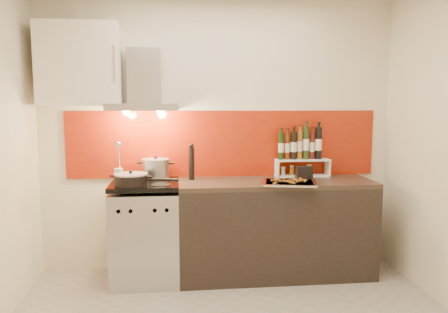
{
  "coord_description": "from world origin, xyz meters",
  "views": [
    {
      "loc": [
        -0.41,
        -2.81,
        1.62
      ],
      "look_at": [
        0.0,
        0.95,
        1.15
      ],
      "focal_mm": 35.0,
      "sensor_mm": 36.0,
      "label": 1
    }
  ],
  "objects": [
    {
      "name": "step_shelf",
      "position": [
        0.8,
        1.29,
        1.13
      ],
      "size": [
        0.53,
        0.14,
        0.49
      ],
      "color": "white",
      "rests_on": "counter"
    },
    {
      "name": "pepper_mill",
      "position": [
        -0.27,
        1.23,
        1.07
      ],
      "size": [
        0.05,
        0.05,
        0.34
      ],
      "color": "black",
      "rests_on": "counter"
    },
    {
      "name": "range_hood",
      "position": [
        -0.7,
        1.24,
        1.74
      ],
      "size": [
        0.62,
        0.5,
        0.61
      ],
      "color": "#B7B7BA",
      "rests_on": "back_wall"
    },
    {
      "name": "backsplash",
      "position": [
        0.05,
        1.39,
        1.22
      ],
      "size": [
        3.0,
        0.02,
        0.64
      ],
      "primitive_type": "cube",
      "color": "#9A1208",
      "rests_on": "back_wall"
    },
    {
      "name": "back_wall",
      "position": [
        0.0,
        1.4,
        1.3
      ],
      "size": [
        3.4,
        0.02,
        2.6
      ],
      "primitive_type": "cube",
      "color": "silver",
      "rests_on": "ground"
    },
    {
      "name": "range_stove",
      "position": [
        -0.7,
        1.1,
        0.44
      ],
      "size": [
        0.6,
        0.6,
        0.91
      ],
      "color": "#B7B7BA",
      "rests_on": "ground"
    },
    {
      "name": "caddy_box",
      "position": [
        0.77,
        1.12,
        0.96
      ],
      "size": [
        0.16,
        0.08,
        0.13
      ],
      "primitive_type": "cube",
      "rotation": [
        0.0,
        0.0,
        0.07
      ],
      "color": "black",
      "rests_on": "counter"
    },
    {
      "name": "saute_pan",
      "position": [
        -0.8,
        0.96,
        0.96
      ],
      "size": [
        0.55,
        0.29,
        0.13
      ],
      "color": "black",
      "rests_on": "range_stove"
    },
    {
      "name": "upper_cabinet",
      "position": [
        -1.25,
        1.22,
        1.95
      ],
      "size": [
        0.7,
        0.35,
        0.72
      ],
      "primitive_type": "cube",
      "color": "white",
      "rests_on": "back_wall"
    },
    {
      "name": "utensil_jar",
      "position": [
        -0.93,
        1.13,
        1.01
      ],
      "size": [
        0.08,
        0.12,
        0.38
      ],
      "color": "silver",
      "rests_on": "range_stove"
    },
    {
      "name": "counter",
      "position": [
        0.5,
        1.1,
        0.45
      ],
      "size": [
        1.8,
        0.6,
        0.9
      ],
      "color": "black",
      "rests_on": "ground"
    },
    {
      "name": "baking_tray",
      "position": [
        0.58,
        0.91,
        0.92
      ],
      "size": [
        0.53,
        0.45,
        0.03
      ],
      "color": "silver",
      "rests_on": "counter"
    },
    {
      "name": "stock_pot",
      "position": [
        -0.61,
        1.25,
        1.01
      ],
      "size": [
        0.26,
        0.26,
        0.22
      ],
      "color": "#B7B7BA",
      "rests_on": "range_stove"
    }
  ]
}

